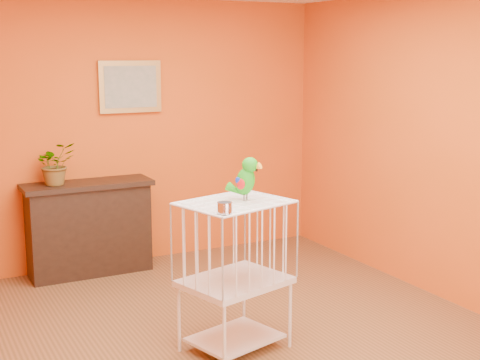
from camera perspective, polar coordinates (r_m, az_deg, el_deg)
ground at (r=4.98m, az=-0.50°, el=-13.73°), size 4.50×4.50×0.00m
room_shell at (r=4.56m, az=-0.53°, el=4.70°), size 4.50×4.50×4.50m
console_cabinet at (r=6.49m, az=-12.76°, el=-4.01°), size 1.19×0.43×0.88m
potted_plant at (r=6.33m, az=-15.52°, el=0.99°), size 0.42×0.45×0.30m
framed_picture at (r=6.60m, az=-9.34°, el=7.86°), size 0.62×0.04×0.50m
birdcage at (r=4.69m, az=-0.44°, el=-8.03°), size 0.81×0.70×1.07m
feed_cup at (r=4.21m, az=-1.31°, el=-2.37°), size 0.10×0.10×0.07m
parrot at (r=4.58m, az=0.49°, el=0.16°), size 0.22×0.25×0.30m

